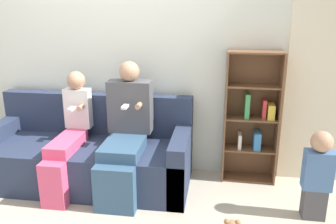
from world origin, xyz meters
TOP-DOWN VIEW (x-y plane):
  - ground_plane at (0.00, 0.00)m, footprint 14.00×14.00m
  - back_wall at (0.00, 0.98)m, footprint 10.00×0.06m
  - curtain_panel at (2.12, 0.93)m, footprint 0.74×0.04m
  - couch at (-0.20, 0.52)m, footprint 2.07×0.85m
  - adult_seated at (0.22, 0.43)m, footprint 0.43×0.80m
  - child_seated at (-0.35, 0.40)m, footprint 0.27×0.83m
  - toddler_standing at (1.95, 0.17)m, footprint 0.24×0.18m
  - bookshelf at (1.44, 0.85)m, footprint 0.54×0.25m

SIDE VIEW (x-z plane):
  - ground_plane at x=0.00m, z-range 0.00..0.00m
  - couch at x=-0.20m, z-range -0.15..0.72m
  - toddler_standing at x=1.95m, z-range 0.02..0.81m
  - child_seated at x=-0.35m, z-range 0.01..1.14m
  - adult_seated at x=0.22m, z-range 0.01..1.27m
  - bookshelf at x=1.44m, z-range -0.01..1.34m
  - curtain_panel at x=2.12m, z-range 0.00..2.28m
  - back_wall at x=0.00m, z-range 0.00..2.55m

